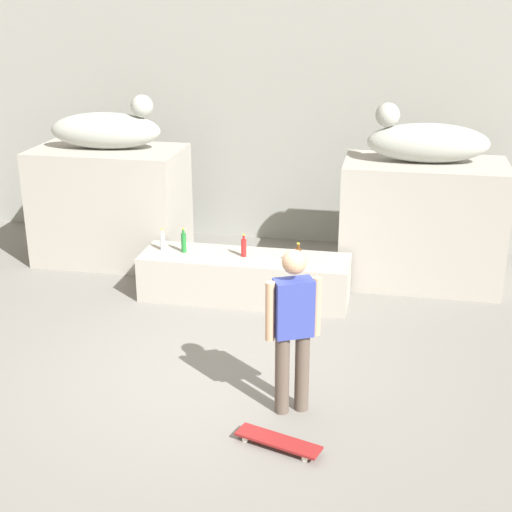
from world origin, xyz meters
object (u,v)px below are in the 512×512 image
Objects in this scene: statue_reclining_right at (425,141)px; skater at (293,325)px; statue_reclining_left at (108,129)px; bottle_green at (184,242)px; bottle_brown at (298,255)px; bottle_clear at (163,241)px; bottle_red at (244,247)px; skateboard at (278,441)px.

skater is at bearing 68.56° from statue_reclining_right.
bottle_green is at bearing -43.30° from statue_reclining_left.
bottle_brown is (2.94, -1.23, -1.27)m from statue_reclining_left.
bottle_red reaches higher than bottle_clear.
statue_reclining_right is at bearing 91.38° from skateboard.
statue_reclining_right is 0.97× the size of skater.
bottle_clear is 0.98× the size of bottle_red.
bottle_red is at bearing -1.56° from bottle_clear.
skater is at bearing -83.27° from bottle_brown.
skater reaches higher than skateboard.
bottle_green is (-1.80, 3.20, 0.67)m from skateboard.
statue_reclining_left is at bearing 136.05° from bottle_clear.
bottle_red is (-1.02, 2.57, -0.20)m from skater.
statue_reclining_right reaches higher than bottle_clear.
bottle_clear reaches higher than bottle_brown.
statue_reclining_right is 2.78m from bottle_red.
skater is 5.50× the size of bottle_red.
skateboard is at bearing -118.00° from skater.
bottle_brown is 1.85m from bottle_clear.
skateboard is (-1.24, -4.28, -1.92)m from statue_reclining_right.
skater is (-1.21, -3.65, -1.06)m from statue_reclining_right.
bottle_brown is 0.85× the size of bottle_green.
statue_reclining_left is 4.44m from statue_reclining_right.
bottle_brown is at bearing -5.37° from bottle_green.
bottle_brown is at bearing 71.12° from skater.
bottle_clear is (-2.10, 3.23, 0.65)m from skateboard.
bottle_green is (-3.04, -1.08, -1.25)m from statue_reclining_right.
bottle_green reaches higher than bottle_brown.
skateboard is 3.41m from bottle_red.
statue_reclining_left is 1.98m from bottle_clear.
skater is at bearing -54.61° from bottle_green.
statue_reclining_right reaches higher than bottle_brown.
bottle_clear is 0.30m from bottle_green.
skater is 5.63× the size of bottle_clear.
bottle_red is at bearing 169.32° from bottle_brown.
skateboard is (3.20, -4.29, -1.92)m from statue_reclining_left.
statue_reclining_right is at bearing 17.55° from bottle_clear.
statue_reclining_left is 2.77m from bottle_red.
skateboard is at bearing -85.13° from bottle_brown.
bottle_clear is at bearing 103.71° from skater.
statue_reclining_left is at bearing -3.14° from statue_reclining_right.
bottle_green is (-1.54, 0.14, 0.03)m from bottle_brown.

